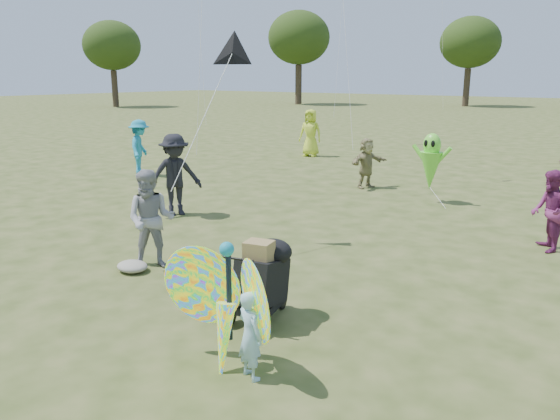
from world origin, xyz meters
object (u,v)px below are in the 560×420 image
at_px(crowd_g, 310,133).
at_px(butterfly_kite, 226,308).
at_px(crowd_b, 175,175).
at_px(alien_kite, 431,164).
at_px(crowd_i, 140,148).
at_px(crowd_e, 550,211).
at_px(child_girl, 250,335).
at_px(adult_man, 151,220).
at_px(crowd_d, 366,163).
at_px(jogging_stroller, 264,275).

xyz_separation_m(crowd_g, butterfly_kite, (8.12, -13.91, -0.23)).
height_order(crowd_b, alien_kite, crowd_b).
bearing_deg(crowd_i, crowd_b, -158.79).
height_order(crowd_e, crowd_i, crowd_i).
distance_m(crowd_i, alien_kite, 9.03).
relative_size(crowd_e, crowd_i, 0.84).
distance_m(child_girl, crowd_i, 12.72).
distance_m(child_girl, crowd_g, 16.34).
xyz_separation_m(child_girl, crowd_b, (-5.79, 4.34, 0.44)).
relative_size(crowd_e, butterfly_kite, 0.86).
height_order(adult_man, butterfly_kite, adult_man).
xyz_separation_m(crowd_d, butterfly_kite, (3.42, -9.68, -0.02)).
xyz_separation_m(crowd_g, jogging_stroller, (7.72, -12.75, -0.30)).
height_order(crowd_b, jogging_stroller, crowd_b).
xyz_separation_m(child_girl, crowd_i, (-10.49, 7.20, 0.40)).
relative_size(child_girl, jogging_stroller, 0.88).
relative_size(crowd_b, crowd_g, 1.01).
height_order(jogging_stroller, butterfly_kite, butterfly_kite).
relative_size(crowd_g, crowd_i, 1.04).
height_order(butterfly_kite, alien_kite, alien_kite).
relative_size(jogging_stroller, butterfly_kite, 0.64).
bearing_deg(adult_man, crowd_b, 96.15).
bearing_deg(butterfly_kite, jogging_stroller, 109.08).
bearing_deg(crowd_d, butterfly_kite, -142.88).
bearing_deg(crowd_d, alien_kite, -90.47).
bearing_deg(alien_kite, adult_man, -104.04).
height_order(child_girl, crowd_e, crowd_e).
relative_size(child_girl, alien_kite, 0.56).
xyz_separation_m(child_girl, crowd_e, (1.58, 6.54, 0.26)).
xyz_separation_m(adult_man, butterfly_kite, (3.11, -1.62, -0.14)).
bearing_deg(crowd_e, crowd_i, -119.52).
xyz_separation_m(jogging_stroller, butterfly_kite, (0.40, -1.16, 0.07)).
distance_m(crowd_e, crowd_i, 12.08).
relative_size(crowd_d, crowd_i, 0.80).
xyz_separation_m(child_girl, alien_kite, (-1.64, 9.02, 0.48)).
height_order(crowd_b, crowd_i, crowd_b).
relative_size(adult_man, crowd_b, 0.89).
height_order(crowd_g, crowd_i, crowd_g).
xyz_separation_m(butterfly_kite, alien_kite, (-1.28, 8.98, 0.28)).
relative_size(child_girl, crowd_b, 0.52).
bearing_deg(crowd_e, butterfly_kite, -43.07).
xyz_separation_m(child_girl, butterfly_kite, (-0.36, 0.04, 0.20)).
bearing_deg(child_girl, crowd_d, -52.28).
xyz_separation_m(crowd_e, crowd_i, (-12.07, 0.65, 0.14)).
distance_m(jogging_stroller, alien_kite, 7.87).
height_order(adult_man, crowd_b, crowd_b).
distance_m(crowd_i, jogging_stroller, 11.42).
bearing_deg(jogging_stroller, crowd_i, 134.84).
height_order(child_girl, crowd_d, crowd_d).
distance_m(adult_man, crowd_g, 13.27).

